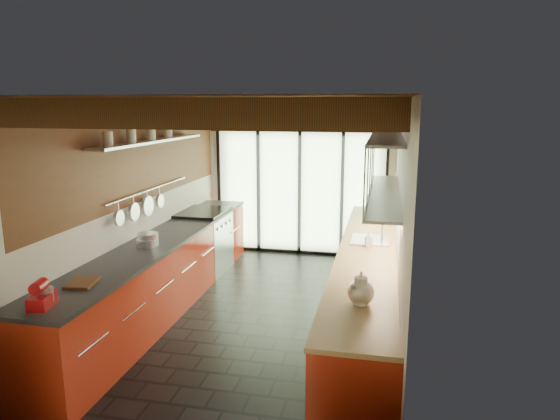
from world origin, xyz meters
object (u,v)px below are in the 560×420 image
object	(u,v)px
paper_towel	(361,292)
soap_bottle	(369,239)
stand_mixer	(42,296)
kettle	(361,291)
bowl	(374,210)

from	to	relation	value
paper_towel	soap_bottle	world-z (taller)	paper_towel
paper_towel	soap_bottle	bearing A→B (deg)	90.00
soap_bottle	stand_mixer	bearing A→B (deg)	-137.10
kettle	paper_towel	bearing A→B (deg)	-90.00
kettle	bowl	xyz separation A→B (m)	(0.00, 3.74, -0.09)
kettle	bowl	bearing A→B (deg)	90.00
paper_towel	soap_bottle	xyz separation A→B (m)	(-0.00, 1.79, -0.03)
kettle	soap_bottle	xyz separation A→B (m)	(0.00, 1.75, -0.03)
paper_towel	bowl	bearing A→B (deg)	90.00
stand_mixer	kettle	size ratio (longest dim) A/B	0.94
kettle	bowl	distance (m)	3.74
kettle	paper_towel	world-z (taller)	paper_towel
soap_bottle	bowl	world-z (taller)	soap_bottle
soap_bottle	bowl	bearing A→B (deg)	90.00
kettle	paper_towel	size ratio (longest dim) A/B	1.05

